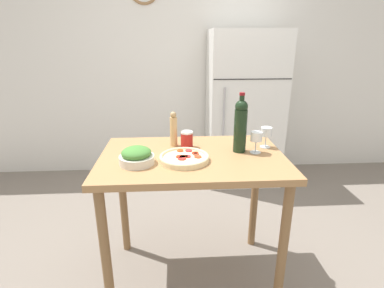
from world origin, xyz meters
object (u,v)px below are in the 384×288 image
wine_bottle (240,125)px  wine_glass_far (266,133)px  wine_glass_near (256,138)px  salad_bowl (137,156)px  salt_canister (187,139)px  pepper_mill (174,130)px  refrigerator (244,109)px  homemade_pizza (184,158)px

wine_bottle → wine_glass_far: size_ratio=2.75×
wine_glass_near → salad_bowl: size_ratio=0.68×
salt_canister → salad_bowl: bearing=-139.0°
pepper_mill → salad_bowl: pepper_mill is taller
wine_glass_near → wine_bottle: bearing=162.4°
refrigerator → salad_bowl: bearing=-121.1°
salad_bowl → homemade_pizza: bearing=5.6°
salt_canister → wine_bottle: bearing=-16.4°
wine_bottle → pepper_mill: (-0.41, 0.13, -0.06)m
refrigerator → wine_bottle: bearing=-104.1°
wine_bottle → pepper_mill: wine_bottle is taller
wine_glass_far → homemade_pizza: size_ratio=0.46×
refrigerator → wine_bottle: size_ratio=4.52×
refrigerator → wine_glass_near: size_ratio=12.44×
wine_glass_near → salad_bowl: wine_glass_near is taller
wine_glass_far → homemade_pizza: bearing=-159.7°
wine_glass_far → pepper_mill: size_ratio=0.58×
refrigerator → wine_glass_near: bearing=-100.4°
wine_glass_near → salt_canister: 0.45m
salad_bowl → wine_glass_near: bearing=10.3°
refrigerator → pepper_mill: size_ratio=7.27×
homemade_pizza → salt_canister: size_ratio=2.70×
refrigerator → wine_glass_far: (-0.19, -1.44, 0.17)m
salad_bowl → homemade_pizza: salad_bowl is taller
wine_glass_near → wine_glass_far: same height
homemade_pizza → salt_canister: bearing=83.8°
refrigerator → homemade_pizza: size_ratio=5.78×
wine_bottle → salt_canister: 0.36m
pepper_mill → homemade_pizza: (0.06, -0.27, -0.09)m
wine_glass_near → homemade_pizza: bearing=-166.8°
wine_glass_near → homemade_pizza: 0.47m
wine_bottle → salt_canister: bearing=163.6°
homemade_pizza → refrigerator: bearing=65.9°
wine_glass_near → wine_glass_far: 0.13m
refrigerator → homemade_pizza: 1.79m
wine_glass_near → salt_canister: size_ratio=1.25×
pepper_mill → homemade_pizza: size_ratio=0.79×
wine_glass_far → salt_canister: bearing=176.4°
pepper_mill → homemade_pizza: pepper_mill is taller
salt_canister → homemade_pizza: bearing=-96.2°
wine_glass_far → refrigerator: bearing=82.5°
pepper_mill → salad_bowl: size_ratio=1.16×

